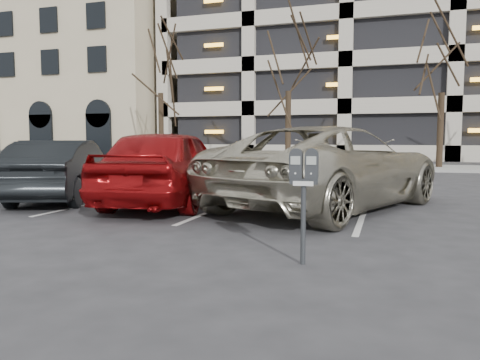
% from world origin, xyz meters
% --- Properties ---
extents(ground, '(140.00, 140.00, 0.00)m').
position_xyz_m(ground, '(0.00, 0.00, 0.00)').
color(ground, '#28282B').
rests_on(ground, ground).
extents(sidewalk, '(80.00, 4.00, 0.12)m').
position_xyz_m(sidewalk, '(0.00, 16.00, 0.06)').
color(sidewalk, gray).
rests_on(sidewalk, ground).
extents(stall_lines, '(16.90, 5.20, 0.00)m').
position_xyz_m(stall_lines, '(-1.40, 2.30, 0.01)').
color(stall_lines, silver).
rests_on(stall_lines, ground).
extents(office_building, '(26.00, 16.20, 15.00)m').
position_xyz_m(office_building, '(-28.00, 29.92, 7.49)').
color(office_building, tan).
rests_on(office_building, ground).
extents(tree_a, '(3.77, 3.77, 8.57)m').
position_xyz_m(tree_a, '(-10.00, 16.00, 6.19)').
color(tree_a, black).
rests_on(tree_a, ground).
extents(tree_b, '(3.67, 3.67, 8.33)m').
position_xyz_m(tree_b, '(-3.00, 16.00, 6.02)').
color(tree_b, black).
rests_on(tree_b, ground).
extents(tree_c, '(3.38, 3.38, 7.68)m').
position_xyz_m(tree_c, '(4.00, 16.00, 5.54)').
color(tree_c, black).
rests_on(tree_c, ground).
extents(parking_meter, '(0.33, 0.14, 1.25)m').
position_xyz_m(parking_meter, '(0.95, -1.93, 0.96)').
color(parking_meter, black).
rests_on(parking_meter, ground).
extents(suv_silver, '(4.73, 6.44, 1.63)m').
position_xyz_m(suv_silver, '(0.72, 2.41, 0.81)').
color(suv_silver, '#B1AC97').
rests_on(suv_silver, ground).
extents(car_red, '(2.54, 4.93, 1.60)m').
position_xyz_m(car_red, '(-2.56, 1.89, 0.80)').
color(car_red, maroon).
rests_on(car_red, ground).
extents(car_dark, '(2.77, 4.34, 1.35)m').
position_xyz_m(car_dark, '(-5.16, 1.80, 0.68)').
color(car_dark, black).
rests_on(car_dark, ground).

